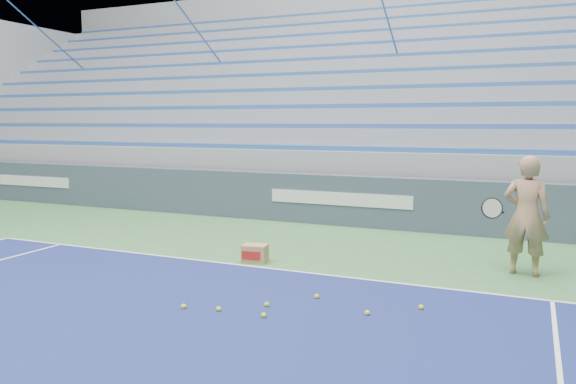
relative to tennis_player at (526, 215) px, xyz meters
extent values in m
cube|color=white|center=(-3.75, -1.24, -0.88)|extent=(10.97, 0.05, 0.00)
cube|color=#3A4759|center=(-3.75, 2.76, -0.34)|extent=(30.00, 0.30, 1.10)
cube|color=white|center=(-12.75, 2.60, -0.29)|extent=(2.60, 0.02, 0.28)
cube|color=white|center=(-3.75, 2.60, -0.29)|extent=(3.20, 0.02, 0.28)
cube|color=#919399|center=(-3.75, 7.31, -0.34)|extent=(30.00, 8.50, 1.10)
cube|color=#919399|center=(-3.75, 7.31, 0.46)|extent=(30.00, 8.50, 0.50)
cube|color=#2B569C|center=(-3.75, 3.43, 0.76)|extent=(29.60, 0.42, 0.11)
cube|color=#919399|center=(-3.75, 7.73, 0.96)|extent=(30.00, 7.65, 0.50)
cube|color=#2B569C|center=(-3.75, 4.28, 1.26)|extent=(29.60, 0.42, 0.11)
cube|color=#919399|center=(-3.75, 8.16, 1.46)|extent=(30.00, 6.80, 0.50)
cube|color=#2B569C|center=(-3.75, 5.13, 1.76)|extent=(29.60, 0.42, 0.11)
cube|color=#919399|center=(-3.75, 8.58, 1.96)|extent=(30.00, 5.95, 0.50)
cube|color=#2B569C|center=(-3.75, 5.98, 2.26)|extent=(29.60, 0.42, 0.11)
cube|color=#919399|center=(-3.75, 9.01, 2.46)|extent=(30.00, 5.10, 0.50)
cube|color=#2B569C|center=(-3.75, 6.83, 2.76)|extent=(29.60, 0.42, 0.11)
cube|color=#919399|center=(-3.75, 9.43, 2.96)|extent=(30.00, 4.25, 0.50)
cube|color=#2B569C|center=(-3.75, 7.68, 3.26)|extent=(29.60, 0.42, 0.11)
cube|color=#919399|center=(-3.75, 9.86, 3.46)|extent=(30.00, 3.40, 0.50)
cube|color=#2B569C|center=(-3.75, 8.53, 3.76)|extent=(29.60, 0.42, 0.11)
cube|color=#919399|center=(-3.75, 10.28, 3.96)|extent=(30.00, 2.55, 0.50)
cube|color=#2B569C|center=(-3.75, 9.38, 4.26)|extent=(29.60, 0.42, 0.11)
cube|color=#919399|center=(-3.75, 10.71, 4.46)|extent=(30.00, 1.70, 0.50)
cube|color=#2B569C|center=(-3.75, 10.23, 4.76)|extent=(29.60, 0.42, 0.11)
cube|color=#919399|center=(-3.75, 11.13, 4.96)|extent=(30.00, 0.85, 0.50)
cube|color=#2B569C|center=(-3.75, 11.08, 5.26)|extent=(29.60, 0.42, 0.11)
cube|color=#919399|center=(-18.90, 7.31, 2.16)|extent=(0.30, 8.80, 6.10)
cube|color=#919399|center=(-3.75, 11.86, 2.76)|extent=(31.00, 0.40, 7.30)
cylinder|color=#2D5C9F|center=(-15.75, 7.31, 3.71)|extent=(0.05, 8.53, 5.04)
cylinder|color=#2D5C9F|center=(-9.75, 7.31, 3.71)|extent=(0.05, 8.53, 5.04)
cylinder|color=#2D5C9F|center=(-3.75, 7.31, 3.71)|extent=(0.05, 8.53, 5.04)
imported|color=tan|center=(0.00, 0.00, 0.00)|extent=(0.70, 0.50, 1.78)
cylinder|color=black|center=(-0.35, -0.25, 0.06)|extent=(0.12, 0.27, 0.08)
cylinder|color=beige|center=(-0.45, -0.53, 0.16)|extent=(0.29, 0.16, 0.28)
torus|color=black|center=(-0.45, -0.53, 0.16)|extent=(0.31, 0.18, 0.30)
cube|color=#A98351|center=(-4.00, -0.94, -0.75)|extent=(0.42, 0.34, 0.29)
cube|color=#B21E19|center=(-4.00, -1.09, -0.75)|extent=(0.31, 0.06, 0.13)
sphere|color=#D0E42E|center=(-2.86, -2.87, -0.86)|extent=(0.07, 0.07, 0.07)
sphere|color=#D0E42E|center=(-1.65, -2.67, -0.86)|extent=(0.07, 0.07, 0.07)
sphere|color=#D0E42E|center=(-2.72, -3.24, -0.86)|extent=(0.07, 0.07, 0.07)
sphere|color=#D0E42E|center=(-2.41, -2.33, -0.86)|extent=(0.07, 0.07, 0.07)
sphere|color=#D0E42E|center=(-1.10, -2.22, -0.86)|extent=(0.07, 0.07, 0.07)
sphere|color=#D0E42E|center=(-3.75, -3.34, -0.86)|extent=(0.07, 0.07, 0.07)
sphere|color=#D0E42E|center=(-3.32, -3.25, -0.86)|extent=(0.07, 0.07, 0.07)
camera|label=1|loc=(0.04, -8.87, 1.38)|focal=35.00mm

